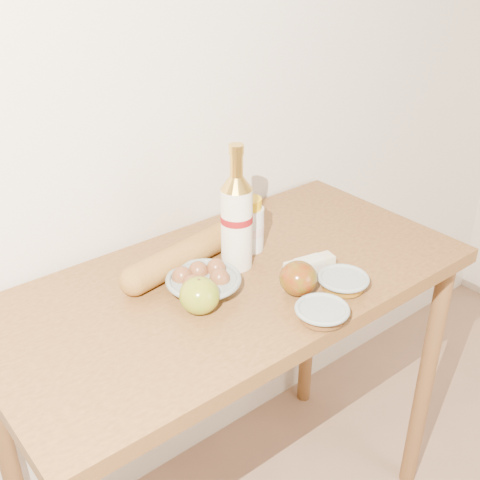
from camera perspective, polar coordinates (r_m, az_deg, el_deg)
name	(u,v)px	position (r m, az deg, el deg)	size (l,w,h in m)	color
back_wall	(149,88)	(1.57, -8.58, 14.04)	(3.50, 0.02, 2.60)	silver
table	(233,319)	(1.54, -0.71, -7.51)	(1.20, 0.60, 0.90)	#8E5E2E
bourbon_bottle	(237,219)	(1.46, -0.33, 1.99)	(0.10, 0.10, 0.32)	#F0E5CC
cream_bottle	(250,226)	(1.57, 0.94, 1.35)	(0.09, 0.09, 0.15)	silver
egg_bowl	(203,282)	(1.42, -3.52, -3.96)	(0.22, 0.22, 0.06)	gray
baguette	(190,253)	(1.52, -4.79, -1.19)	(0.43, 0.14, 0.07)	#B17C36
apple_yellowgreen	(199,295)	(1.34, -3.87, -5.27)	(0.11, 0.11, 0.08)	#A88F21
apple_redgreen_right	(298,278)	(1.41, 5.55, -3.63)	(0.09, 0.09, 0.08)	maroon
sugar_bowl	(322,313)	(1.34, 7.77, -6.88)	(0.14, 0.14, 0.03)	gray
syrup_bowl	(343,282)	(1.45, 9.74, -3.95)	(0.15, 0.15, 0.04)	#8F9C97
butter_stick	(309,266)	(1.50, 6.59, -2.45)	(0.14, 0.06, 0.04)	beige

